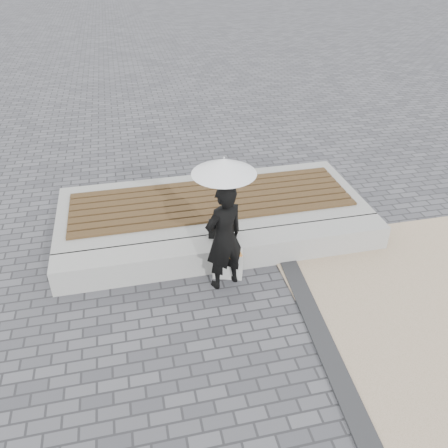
# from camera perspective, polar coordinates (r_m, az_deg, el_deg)

# --- Properties ---
(ground) EXTENTS (80.00, 80.00, 0.00)m
(ground) POSITION_cam_1_polar(r_m,az_deg,el_deg) (5.80, 4.17, -14.27)
(ground) COLOR #505055
(ground) RESTS_ON ground
(edging_band) EXTENTS (0.61, 5.20, 0.04)m
(edging_band) POSITION_cam_1_polar(r_m,az_deg,el_deg) (5.70, 13.22, -16.21)
(edging_band) COLOR #2A2A2D
(edging_band) RESTS_ON ground
(seating_ledge) EXTENTS (5.00, 0.45, 0.40)m
(seating_ledge) POSITION_cam_1_polar(r_m,az_deg,el_deg) (6.82, 0.46, -3.46)
(seating_ledge) COLOR #9C9C98
(seating_ledge) RESTS_ON ground
(timber_platform) EXTENTS (5.00, 2.00, 0.40)m
(timber_platform) POSITION_cam_1_polar(r_m,az_deg,el_deg) (7.79, -1.56, 1.67)
(timber_platform) COLOR #979791
(timber_platform) RESTS_ON ground
(timber_decking) EXTENTS (4.60, 1.40, 0.04)m
(timber_decking) POSITION_cam_1_polar(r_m,az_deg,el_deg) (7.68, -1.58, 3.07)
(timber_decking) COLOR #4F3820
(timber_decking) RESTS_ON timber_platform
(woman) EXTENTS (0.67, 0.56, 1.57)m
(woman) POSITION_cam_1_polar(r_m,az_deg,el_deg) (6.09, -0.00, -1.69)
(woman) COLOR black
(woman) RESTS_ON ground
(parasol) EXTENTS (0.80, 0.80, 1.03)m
(parasol) POSITION_cam_1_polar(r_m,az_deg,el_deg) (5.56, 0.00, 7.19)
(parasol) COLOR silver
(parasol) RESTS_ON ground
(handbag) EXTENTS (0.40, 0.22, 0.26)m
(handbag) POSITION_cam_1_polar(r_m,az_deg,el_deg) (6.71, -0.33, -0.64)
(handbag) COLOR black
(handbag) RESTS_ON seating_ledge
(canvas_tote) EXTENTS (0.45, 0.30, 0.44)m
(canvas_tote) POSITION_cam_1_polar(r_m,az_deg,el_deg) (6.55, 0.46, -4.95)
(canvas_tote) COLOR beige
(canvas_tote) RESTS_ON ground
(magazine) EXTENTS (0.35, 0.26, 0.01)m
(magazine) POSITION_cam_1_polar(r_m,az_deg,el_deg) (6.38, 0.57, -3.62)
(magazine) COLOR #FF4F3B
(magazine) RESTS_ON canvas_tote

